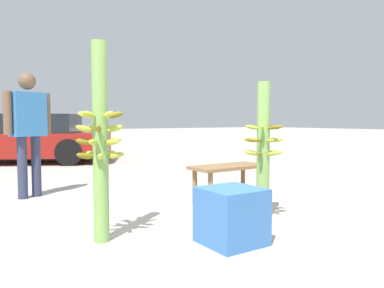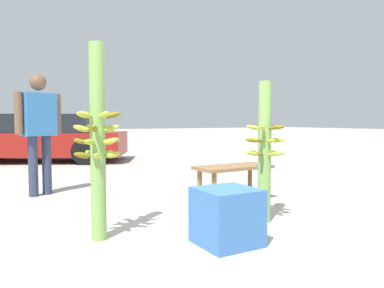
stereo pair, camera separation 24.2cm
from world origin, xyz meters
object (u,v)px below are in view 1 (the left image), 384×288
at_px(parked_car, 24,139).
at_px(produce_crate, 231,216).
at_px(banana_stalk_left, 100,141).
at_px(banana_stalk_center, 263,150).
at_px(vendor_person, 28,124).
at_px(market_bench, 228,171).

distance_m(parked_car, produce_crate, 7.58).
distance_m(banana_stalk_left, produce_crate, 1.28).
relative_size(banana_stalk_center, vendor_person, 0.86).
bearing_deg(market_bench, vendor_person, 140.44).
relative_size(vendor_person, produce_crate, 3.53).
distance_m(banana_stalk_center, parked_car, 7.26).
bearing_deg(produce_crate, market_bench, 52.05).
bearing_deg(banana_stalk_left, produce_crate, -36.32).
xyz_separation_m(banana_stalk_left, produce_crate, (0.90, -0.66, -0.63)).
bearing_deg(banana_stalk_left, parked_car, 85.64).
relative_size(banana_stalk_left, parked_car, 0.38).
distance_m(banana_stalk_center, vendor_person, 3.16).
xyz_separation_m(banana_stalk_left, market_bench, (1.93, 0.67, -0.48)).
distance_m(banana_stalk_left, parked_car, 6.93).
relative_size(market_bench, parked_car, 0.23).
height_order(banana_stalk_center, produce_crate, banana_stalk_center).
xyz_separation_m(vendor_person, parked_car, (0.69, 4.59, -0.41)).
bearing_deg(parked_car, vendor_person, -161.48).
height_order(banana_stalk_left, produce_crate, banana_stalk_left).
bearing_deg(parked_car, produce_crate, -150.12).
distance_m(banana_stalk_left, banana_stalk_center, 1.66).
height_order(banana_stalk_left, parked_car, banana_stalk_left).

